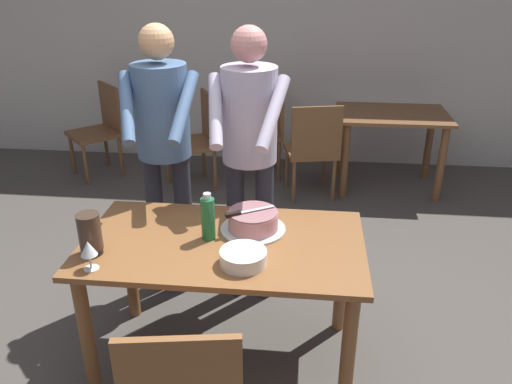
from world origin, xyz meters
name	(u,v)px	position (x,y,z in m)	size (l,w,h in m)	color
ground_plane	(227,357)	(0.00, 0.00, 0.00)	(14.00, 14.00, 0.00)	#4C4742
back_wall	(272,32)	(0.00, 3.17, 1.35)	(10.00, 0.12, 2.70)	beige
main_dining_table	(224,263)	(0.00, 0.00, 0.62)	(1.41, 0.79, 0.75)	brown
cake_on_platter	(253,221)	(0.14, 0.13, 0.80)	(0.34, 0.34, 0.11)	silver
cake_knife	(240,213)	(0.08, 0.09, 0.87)	(0.24, 0.16, 0.02)	silver
plate_stack	(243,257)	(0.13, -0.20, 0.79)	(0.22, 0.22, 0.07)	white
wine_glass_near	(88,249)	(-0.56, -0.31, 0.85)	(0.08, 0.08, 0.14)	silver
water_bottle	(208,218)	(-0.08, 0.02, 0.86)	(0.07, 0.07, 0.25)	#1E6B38
hurricane_lamp	(90,234)	(-0.60, -0.18, 0.86)	(0.11, 0.11, 0.21)	black
person_cutting_cake	(249,141)	(0.06, 0.61, 1.08)	(0.47, 0.56, 1.72)	#2D2D38
person_standing_beside	(163,136)	(-0.46, 0.64, 1.08)	(0.46, 0.57, 1.72)	#2D2D38
background_table	(391,130)	(1.17, 2.47, 0.58)	(1.00, 0.70, 0.74)	brown
background_chair_0	(100,127)	(-1.67, 2.54, 0.49)	(0.62, 0.62, 0.90)	brown
background_chair_1	(197,137)	(-0.63, 2.33, 0.49)	(0.60, 0.60, 0.90)	brown
background_chair_2	(268,127)	(0.00, 2.69, 0.49)	(0.50, 0.50, 0.90)	brown
background_chair_3	(313,147)	(0.45, 2.16, 0.49)	(0.53, 0.53, 0.90)	brown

